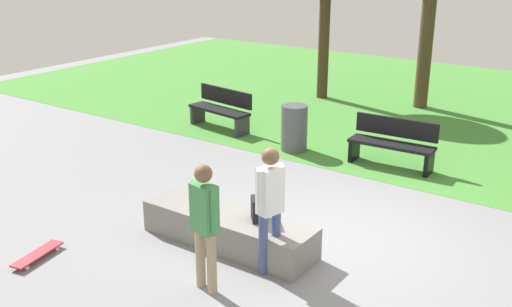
% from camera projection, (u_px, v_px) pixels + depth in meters
% --- Properties ---
extents(ground_plane, '(28.00, 28.00, 0.00)m').
position_uv_depth(ground_plane, '(334.00, 240.00, 8.59)').
color(ground_plane, gray).
extents(grass_lawn, '(26.60, 11.56, 0.01)m').
position_uv_depth(grass_lawn, '(491.00, 113.00, 14.94)').
color(grass_lawn, '#478C38').
rests_on(grass_lawn, ground_plane).
extents(concrete_ledge, '(2.58, 0.73, 0.47)m').
position_uv_depth(concrete_ledge, '(228.00, 229.00, 8.40)').
color(concrete_ledge, gray).
rests_on(concrete_ledge, ground_plane).
extents(backpack_on_ledge, '(0.34, 0.34, 0.32)m').
position_uv_depth(backpack_on_ledge, '(259.00, 209.00, 8.09)').
color(backpack_on_ledge, black).
rests_on(backpack_on_ledge, concrete_ledge).
extents(skater_performing_trick, '(0.42, 0.26, 1.63)m').
position_uv_depth(skater_performing_trick, '(205.00, 219.00, 7.06)').
color(skater_performing_trick, tan).
rests_on(skater_performing_trick, ground_plane).
extents(skater_watching, '(0.27, 0.42, 1.68)m').
position_uv_depth(skater_watching, '(270.00, 201.00, 7.49)').
color(skater_watching, '#3F5184').
rests_on(skater_watching, ground_plane).
extents(skateboard_by_ledge, '(0.35, 0.82, 0.08)m').
position_uv_depth(skateboard_by_ledge, '(37.00, 254.00, 8.07)').
color(skateboard_by_ledge, '#A5262D').
rests_on(skateboard_by_ledge, ground_plane).
extents(park_bench_near_path, '(1.65, 0.70, 0.91)m').
position_uv_depth(park_bench_near_path, '(221.00, 108.00, 13.58)').
color(park_bench_near_path, black).
rests_on(park_bench_near_path, ground_plane).
extents(park_bench_by_oak, '(1.62, 0.54, 0.91)m').
position_uv_depth(park_bench_by_oak, '(393.00, 142.00, 11.29)').
color(park_bench_by_oak, black).
rests_on(park_bench_by_oak, ground_plane).
extents(trash_bin, '(0.53, 0.53, 0.94)m').
position_uv_depth(trash_bin, '(294.00, 128.00, 12.16)').
color(trash_bin, '#4C4C51').
rests_on(trash_bin, ground_plane).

